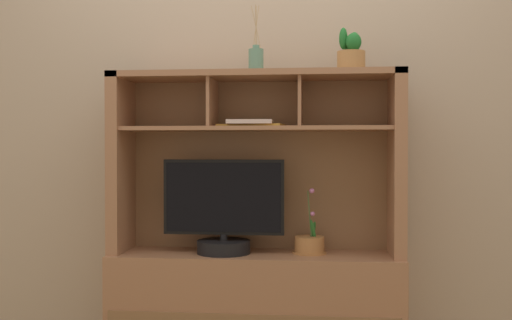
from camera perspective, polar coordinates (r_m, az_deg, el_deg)
name	(u,v)px	position (r m, az deg, el deg)	size (l,w,h in m)	color
back_wall	(260,89)	(3.28, 0.41, 6.63)	(6.00, 0.02, 2.80)	#BAA58D
media_console	(256,276)	(3.11, 0.01, -10.79)	(1.44, 0.44, 1.46)	#A26F4D
tv_monitor	(224,216)	(3.04, -3.05, -5.24)	(0.60, 0.26, 0.47)	black
potted_orchid	(310,245)	(3.06, 5.04, -7.92)	(0.17, 0.17, 0.32)	#B47842
magazine_stack_left	(251,123)	(3.02, -0.50, 3.44)	(0.34, 0.23, 0.03)	gold
diffuser_bottle	(256,60)	(3.07, 0.00, 9.34)	(0.07, 0.07, 0.33)	slate
potted_succulent	(351,54)	(3.04, 8.87, 9.79)	(0.16, 0.16, 0.21)	#AE7B46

